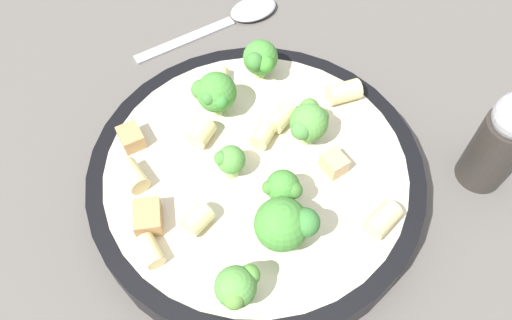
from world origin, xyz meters
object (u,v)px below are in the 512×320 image
object	(u,v)px
rigatoni_4	(133,176)
spoon	(236,17)
broccoli_floret_2	(237,287)
broccoli_floret_6	(292,223)
broccoli_floret_5	(283,188)
rigatoni_1	(383,220)
rigatoni_7	(197,219)
rigatoni_6	(344,92)
rigatoni_8	(282,117)
broccoli_floret_4	(309,122)
rigatoni_3	(221,79)
pasta_bowl	(256,176)
rigatoni_0	(201,133)
broccoli_floret_1	(215,93)
broccoli_floret_0	(231,162)
broccoli_floret_3	(260,59)
rigatoni_5	(263,133)
chicken_chunk_2	(334,163)
chicken_chunk_0	(131,138)
chicken_chunk_1	(148,217)
pepper_shaker	(501,141)
rigatoni_2	(150,251)

from	to	relation	value
rigatoni_4	spoon	size ratio (longest dim) A/B	0.15
broccoli_floret_2	broccoli_floret_6	distance (m)	0.06
broccoli_floret_2	broccoli_floret_5	size ratio (longest dim) A/B	1.02
rigatoni_1	rigatoni_7	xyz separation A→B (m)	(-0.13, 0.04, -0.00)
rigatoni_7	spoon	world-z (taller)	rigatoni_7
rigatoni_6	rigatoni_8	xyz separation A→B (m)	(-0.06, -0.01, -0.00)
rigatoni_6	spoon	bearing A→B (deg)	108.84
broccoli_floret_4	rigatoni_7	xyz separation A→B (m)	(-0.10, -0.05, -0.02)
rigatoni_1	rigatoni_3	distance (m)	0.18
pasta_bowl	rigatoni_0	distance (m)	0.06
broccoli_floret_1	broccoli_floret_5	world-z (taller)	broccoli_floret_1
broccoli_floret_0	rigatoni_3	world-z (taller)	broccoli_floret_0
broccoli_floret_3	rigatoni_8	bearing A→B (deg)	-86.87
rigatoni_5	spoon	world-z (taller)	rigatoni_5
broccoli_floret_6	rigatoni_8	world-z (taller)	broccoli_floret_6
rigatoni_3	rigatoni_8	xyz separation A→B (m)	(0.04, -0.06, 0.00)
rigatoni_6	chicken_chunk_2	bearing A→B (deg)	-117.03
chicken_chunk_0	chicken_chunk_1	xyz separation A→B (m)	(0.00, -0.08, 0.00)
broccoli_floret_2	broccoli_floret_4	bearing A→B (deg)	52.39
broccoli_floret_1	chicken_chunk_2	xyz separation A→B (m)	(0.08, -0.08, -0.02)
pasta_bowl	chicken_chunk_2	distance (m)	0.06
broccoli_floret_5	rigatoni_5	bearing A→B (deg)	87.26
chicken_chunk_1	broccoli_floret_1	bearing A→B (deg)	50.95
broccoli_floret_3	chicken_chunk_2	bearing A→B (deg)	-75.46
broccoli_floret_6	pepper_shaker	xyz separation A→B (m)	(0.18, 0.03, -0.01)
rigatoni_0	rigatoni_6	distance (m)	0.13
rigatoni_3	spoon	bearing A→B (deg)	70.08
rigatoni_2	rigatoni_4	world-z (taller)	rigatoni_4
broccoli_floret_0	broccoli_floret_6	distance (m)	0.07
pepper_shaker	broccoli_floret_6	bearing A→B (deg)	-171.16
rigatoni_1	spoon	world-z (taller)	rigatoni_1
rigatoni_4	broccoli_floret_5	bearing A→B (deg)	-25.09
rigatoni_3	spoon	distance (m)	0.13
broccoli_floret_5	rigatoni_8	bearing A→B (deg)	73.06
pepper_shaker	chicken_chunk_0	bearing A→B (deg)	162.65
broccoli_floret_2	rigatoni_3	size ratio (longest dim) A/B	1.79
broccoli_floret_6	rigatoni_8	size ratio (longest dim) A/B	1.80
rigatoni_6	pepper_shaker	world-z (taller)	pepper_shaker
rigatoni_3	chicken_chunk_0	bearing A→B (deg)	-153.14
broccoli_floret_0	chicken_chunk_0	distance (m)	0.09
broccoli_floret_2	broccoli_floret_3	world-z (taller)	same
broccoli_floret_5	rigatoni_4	world-z (taller)	broccoli_floret_5
broccoli_floret_6	rigatoni_3	xyz separation A→B (m)	(-0.01, 0.16, -0.02)
rigatoni_5	rigatoni_8	bearing A→B (deg)	31.90
broccoli_floret_1	rigatoni_8	size ratio (longest dim) A/B	1.69
broccoli_floret_4	broccoli_floret_0	bearing A→B (deg)	-166.43
pasta_bowl	broccoli_floret_1	xyz separation A→B (m)	(-0.02, 0.06, 0.04)
rigatoni_0	rigatoni_6	world-z (taller)	same
rigatoni_3	rigatoni_4	distance (m)	0.12
rigatoni_0	rigatoni_1	size ratio (longest dim) A/B	0.76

